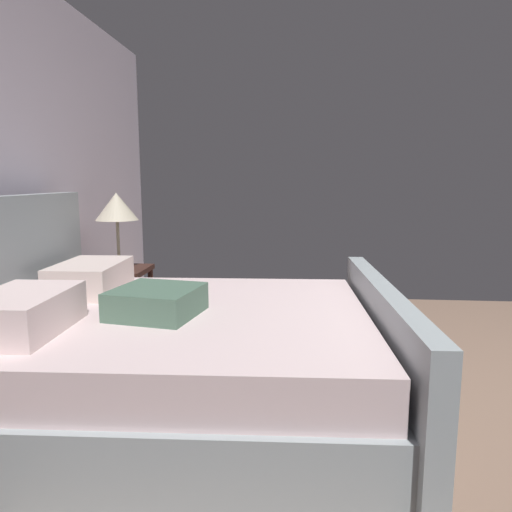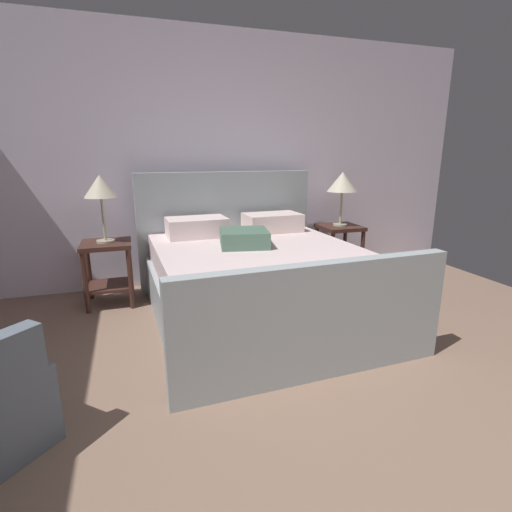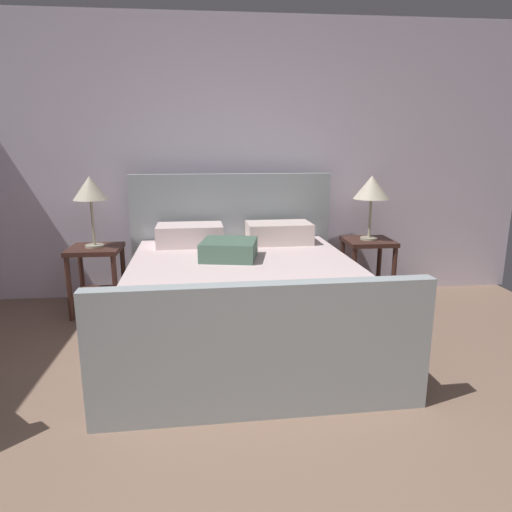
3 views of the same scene
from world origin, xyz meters
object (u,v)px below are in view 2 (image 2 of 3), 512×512
(table_lamp_right, at_px, (342,183))
(table_lamp_left, at_px, (100,188))
(nightstand_left, at_px, (108,263))
(nightstand_right, at_px, (339,242))
(bed, at_px, (257,277))

(table_lamp_right, xyz_separation_m, table_lamp_left, (-2.49, -0.09, 0.01))
(table_lamp_right, bearing_deg, table_lamp_left, -177.82)
(table_lamp_right, bearing_deg, nightstand_left, -177.82)
(nightstand_right, distance_m, table_lamp_right, 0.67)
(bed, distance_m, nightstand_right, 1.48)
(table_lamp_left, bearing_deg, nightstand_right, 2.18)
(nightstand_right, height_order, table_lamp_right, table_lamp_right)
(nightstand_right, relative_size, nightstand_left, 1.00)
(nightstand_right, xyz_separation_m, table_lamp_right, (0.00, 0.00, 0.67))
(bed, distance_m, table_lamp_left, 1.61)
(nightstand_left, bearing_deg, nightstand_right, 2.18)
(bed, xyz_separation_m, table_lamp_left, (-1.24, 0.70, 0.74))
(bed, bearing_deg, table_lamp_right, 32.51)
(table_lamp_left, bearing_deg, table_lamp_right, 2.18)
(bed, xyz_separation_m, table_lamp_right, (1.25, 0.80, 0.73))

